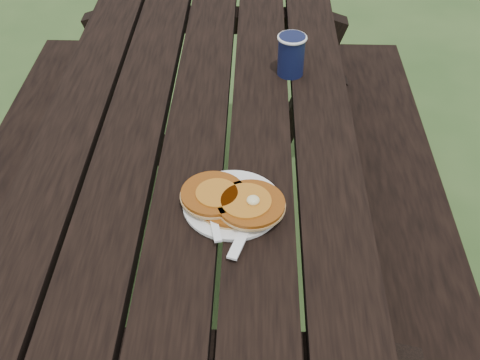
{
  "coord_description": "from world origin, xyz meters",
  "views": [
    {
      "loc": [
        0.14,
        -1.2,
        1.6
      ],
      "look_at": [
        0.11,
        -0.3,
        0.8
      ],
      "focal_mm": 45.0,
      "sensor_mm": 36.0,
      "label": 1
    }
  ],
  "objects_px": {
    "plate": "(233,205)",
    "picnic_table": "(204,223)",
    "coffee_cup": "(291,53)",
    "pancake_stack": "(233,201)"
  },
  "relations": [
    {
      "from": "picnic_table",
      "to": "coffee_cup",
      "type": "bearing_deg",
      "value": 39.58
    },
    {
      "from": "plate",
      "to": "pancake_stack",
      "type": "distance_m",
      "value": 0.02
    },
    {
      "from": "plate",
      "to": "picnic_table",
      "type": "bearing_deg",
      "value": 106.7
    },
    {
      "from": "plate",
      "to": "pancake_stack",
      "type": "bearing_deg",
      "value": -81.22
    },
    {
      "from": "plate",
      "to": "pancake_stack",
      "type": "height_order",
      "value": "pancake_stack"
    },
    {
      "from": "plate",
      "to": "coffee_cup",
      "type": "relative_size",
      "value": 1.79
    },
    {
      "from": "coffee_cup",
      "to": "picnic_table",
      "type": "bearing_deg",
      "value": -140.42
    },
    {
      "from": "picnic_table",
      "to": "plate",
      "type": "distance_m",
      "value": 0.51
    },
    {
      "from": "picnic_table",
      "to": "coffee_cup",
      "type": "distance_m",
      "value": 0.54
    },
    {
      "from": "picnic_table",
      "to": "plate",
      "type": "height_order",
      "value": "plate"
    }
  ]
}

